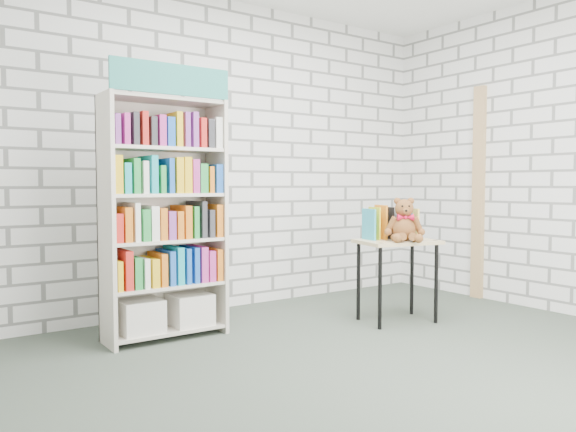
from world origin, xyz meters
TOP-DOWN VIEW (x-y plane):
  - ground at (0.00, 0.00)m, footprint 4.50×4.50m
  - room_shell at (0.00, 0.00)m, footprint 4.52×4.02m
  - bookshelf at (-0.92, 1.36)m, footprint 0.88×0.34m
  - display_table at (0.85, 0.72)m, footprint 0.71×0.56m
  - table_books at (0.87, 0.82)m, footprint 0.47×0.29m
  - teddy_bear at (0.83, 0.62)m, footprint 0.34×0.33m
  - door_trim at (2.23, 0.95)m, footprint 0.05×0.12m

SIDE VIEW (x-z plane):
  - ground at x=0.00m, z-range 0.00..0.00m
  - display_table at x=0.85m, z-range 0.24..0.92m
  - table_books at x=0.87m, z-range 0.68..0.94m
  - teddy_bear at x=0.83m, z-range 0.64..0.99m
  - bookshelf at x=-0.92m, z-range -0.09..1.89m
  - door_trim at x=2.23m, z-range 0.00..2.10m
  - room_shell at x=0.00m, z-range 0.38..3.19m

